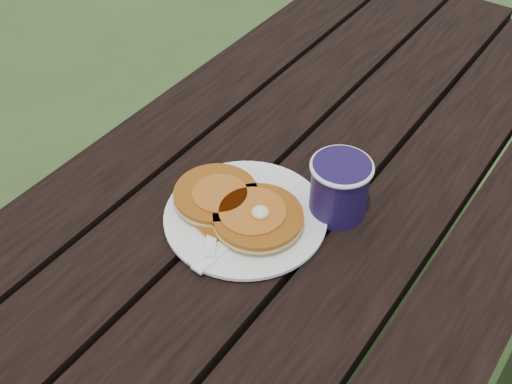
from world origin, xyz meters
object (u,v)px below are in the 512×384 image
Objects in this scene: picnic_table at (270,357)px; plate at (246,217)px; coffee_cup at (340,185)px; pancake_stack at (238,207)px.

plate is at bearing -156.71° from picnic_table.
plate is 0.15m from coffee_cup.
picnic_table is 7.25× the size of plate.
pancake_stack reaches higher than picnic_table.
picnic_table is at bearing 23.29° from plate.
plate is at bearing -137.40° from coffee_cup.
coffee_cup is at bearing 42.60° from plate.
coffee_cup is at bearing 41.42° from pancake_stack.
picnic_table is 0.45m from coffee_cup.
pancake_stack is (-0.01, -0.01, 0.02)m from plate.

